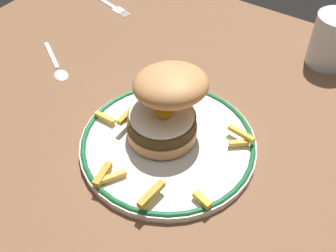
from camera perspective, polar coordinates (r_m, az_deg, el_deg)
name	(u,v)px	position (r cm, az deg, el deg)	size (l,w,h in cm)	color
ground_plane	(199,157)	(63.58, 4.31, -4.39)	(116.73, 87.92, 4.00)	brown
dinner_plate	(168,143)	(61.50, 0.00, -2.44)	(26.64, 26.64, 1.60)	white
burger	(167,102)	(58.32, -0.12, 3.39)	(15.68, 15.57, 12.03)	tan
fries_pile	(156,140)	(59.90, -1.70, -2.02)	(23.80, 23.64, 2.40)	gold
water_glass	(331,44)	(81.01, 21.92, 10.68)	(7.64, 7.64, 9.79)	silver
fork	(109,4)	(96.64, -8.25, 16.58)	(14.32, 4.73, 0.36)	silver
spoon	(59,70)	(78.10, -15.08, 7.65)	(12.30, 8.25, 0.90)	silver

